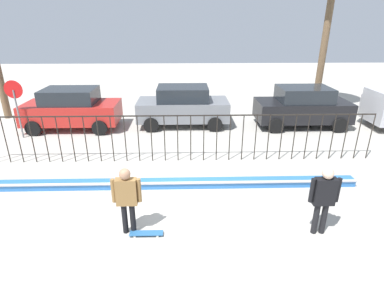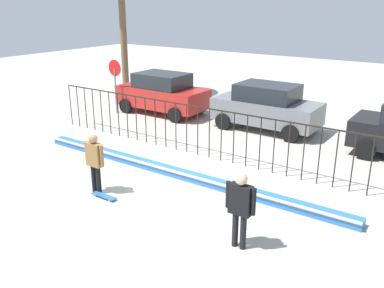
% 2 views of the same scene
% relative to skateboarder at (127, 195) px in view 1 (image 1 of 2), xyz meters
% --- Properties ---
extents(ground_plane, '(60.00, 60.00, 0.00)m').
position_rel_skateboarder_xyz_m(ground_plane, '(1.11, 1.16, -1.03)').
color(ground_plane, '#ADA89E').
extents(bowl_coping_ledge, '(11.00, 0.40, 0.27)m').
position_rel_skateboarder_xyz_m(bowl_coping_ledge, '(1.11, 2.15, -0.91)').
color(bowl_coping_ledge, '#2D6BB7').
rests_on(bowl_coping_ledge, ground).
extents(perimeter_fence, '(14.04, 0.04, 1.73)m').
position_rel_skateboarder_xyz_m(perimeter_fence, '(1.11, 4.07, 0.04)').
color(perimeter_fence, black).
rests_on(perimeter_fence, ground).
extents(skateboarder, '(0.69, 0.26, 1.71)m').
position_rel_skateboarder_xyz_m(skateboarder, '(0.00, 0.00, 0.00)').
color(skateboarder, black).
rests_on(skateboarder, ground).
extents(skateboard, '(0.80, 0.20, 0.07)m').
position_rel_skateboarder_xyz_m(skateboard, '(0.41, -0.14, -0.97)').
color(skateboard, '#26598C').
rests_on(skateboard, ground).
extents(camera_operator, '(0.70, 0.26, 1.74)m').
position_rel_skateboarder_xyz_m(camera_operator, '(4.55, -0.14, 0.02)').
color(camera_operator, black).
rests_on(camera_operator, ground).
extents(parked_car_red, '(4.30, 2.12, 1.90)m').
position_rel_skateboarder_xyz_m(parked_car_red, '(-3.87, 7.79, -0.06)').
color(parked_car_red, '#B2231E').
rests_on(parked_car_red, ground).
extents(parked_car_gray, '(4.30, 2.12, 1.90)m').
position_rel_skateboarder_xyz_m(parked_car_gray, '(1.29, 8.13, -0.06)').
color(parked_car_gray, slate).
rests_on(parked_car_gray, ground).
extents(parked_car_black, '(4.30, 2.12, 1.90)m').
position_rel_skateboarder_xyz_m(parked_car_black, '(6.97, 7.85, -0.06)').
color(parked_car_black, black).
rests_on(parked_car_black, ground).
extents(stop_sign, '(0.76, 0.07, 2.50)m').
position_rel_skateboarder_xyz_m(stop_sign, '(-5.71, 6.62, 0.59)').
color(stop_sign, slate).
rests_on(stop_sign, ground).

